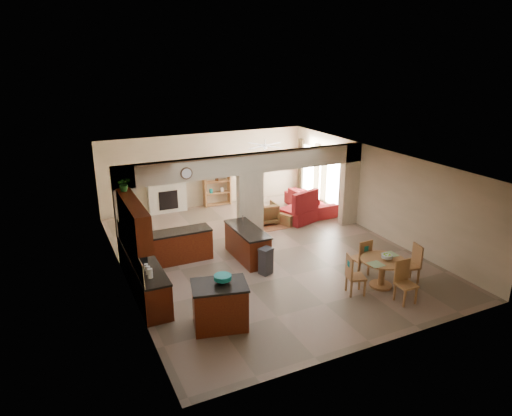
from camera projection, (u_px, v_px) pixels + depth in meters
name	position (u px, v px, depth m)	size (l,w,h in m)	color
floor	(264.00, 253.00, 13.48)	(10.00, 10.00, 0.00)	#7C6555
ceiling	(265.00, 160.00, 12.58)	(10.00, 10.00, 0.00)	white
wall_back	(206.00, 170.00, 17.31)	(8.00, 8.00, 0.00)	#CBB595
wall_front	(380.00, 284.00, 8.75)	(8.00, 8.00, 0.00)	#CBB595
wall_left	(122.00, 230.00, 11.41)	(10.00, 10.00, 0.00)	#CBB595
wall_right	(376.00, 191.00, 14.65)	(10.00, 10.00, 0.00)	#CBB595
partition_left_pier	(126.00, 216.00, 12.38)	(0.60, 0.25, 2.80)	#CBB595
partition_center_pier	(250.00, 208.00, 13.98)	(0.80, 0.25, 2.20)	#CBB595
partition_right_pier	(350.00, 185.00, 15.38)	(0.60, 0.25, 2.80)	#CBB595
partition_header	(250.00, 163.00, 13.53)	(8.00, 0.25, 0.60)	#CBB595
kitchen_counter	(156.00, 263.00, 11.79)	(2.52, 3.29, 1.48)	#3E0B07
upper_cabinets	(133.00, 220.00, 10.63)	(0.35, 2.40, 0.90)	#3E0B07
peninsula	(247.00, 244.00, 12.99)	(0.70, 1.85, 0.91)	#3E0B07
wall_clock	(187.00, 173.00, 12.61)	(0.34, 0.34, 0.03)	#4E301A
rug	(268.00, 224.00, 15.76)	(1.60, 1.30, 0.01)	brown
fireplace	(167.00, 196.00, 16.77)	(1.60, 0.35, 1.20)	beige
shelving_unit	(217.00, 183.00, 17.45)	(1.00, 0.32, 1.80)	brown
window_a	(334.00, 180.00, 16.67)	(0.02, 0.90, 1.90)	white
window_b	(309.00, 170.00, 18.12)	(0.02, 0.90, 1.90)	white
glazed_door	(321.00, 179.00, 17.44)	(0.02, 0.70, 2.10)	white
drape_a_left	(343.00, 184.00, 16.14)	(0.10, 0.28, 2.30)	#46221C
drape_a_right	(324.00, 177.00, 17.17)	(0.10, 0.28, 2.30)	#46221C
drape_b_left	(317.00, 174.00, 17.59)	(0.10, 0.28, 2.30)	#46221C
drape_b_right	(301.00, 167.00, 18.62)	(0.10, 0.28, 2.30)	#46221C
ceiling_fan	(265.00, 146.00, 15.83)	(1.00, 1.00, 0.10)	white
kitchen_island	(220.00, 305.00, 9.71)	(1.33, 1.08, 1.01)	#3E0B07
teal_bowl	(223.00, 279.00, 9.59)	(0.37, 0.37, 0.17)	#138382
trash_can	(266.00, 262.00, 12.12)	(0.32, 0.27, 0.68)	#302F32
dining_table	(382.00, 268.00, 11.39)	(1.10, 1.10, 0.75)	brown
fruit_bowl	(387.00, 257.00, 11.28)	(0.28, 0.28, 0.15)	#68B226
sofa	(310.00, 201.00, 17.09)	(0.93, 2.37, 0.69)	maroon
chaise	(299.00, 214.00, 16.00)	(1.18, 0.96, 0.47)	maroon
armchair	(265.00, 213.00, 15.77)	(0.78, 0.80, 0.73)	maroon
ottoman	(289.00, 218.00, 15.74)	(0.54, 0.54, 0.39)	maroon
plant	(124.00, 184.00, 11.21)	(0.33, 0.28, 0.36)	#194412
chair_north	(362.00, 256.00, 11.95)	(0.44, 0.45, 1.02)	brown
chair_east	(413.00, 262.00, 11.61)	(0.49, 0.49, 1.02)	brown
chair_south	(404.00, 280.00, 10.72)	(0.43, 0.44, 1.02)	brown
chair_west	(353.00, 273.00, 11.02)	(0.52, 0.52, 1.02)	brown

